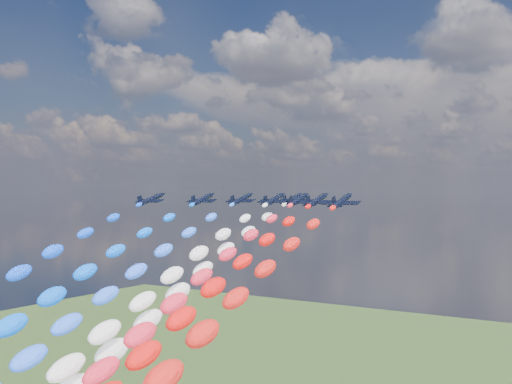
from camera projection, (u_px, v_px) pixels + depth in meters
The scene contains 12 objects.
jet_0 at pixel (151, 199), 168.29m from camera, with size 8.69×11.65×2.57m, color black, non-canonical shape.
jet_1 at pixel (203, 199), 169.69m from camera, with size 8.69×11.65×2.57m, color black, non-canonical shape.
jet_2 at pixel (241, 199), 170.91m from camera, with size 8.69×11.65×2.57m, color black, non-canonical shape.
trail_2 at pixel (49, 357), 115.26m from camera, with size 5.57×127.41×61.04m, color #2B61FF, non-canonical shape.
jet_3 at pixel (274, 199), 164.33m from camera, with size 8.69×11.65×2.57m, color black, non-canonical shape.
trail_3 at pixel (87, 367), 108.69m from camera, with size 5.57×127.41×61.04m, color white, non-canonical shape.
jet_4 at pixel (293, 199), 174.66m from camera, with size 8.69×11.65×2.57m, color black, non-canonical shape.
trail_4 at pixel (130, 352), 119.01m from camera, with size 5.57×127.41×61.04m, color silver, non-canonical shape.
jet_5 at pixel (299, 200), 162.22m from camera, with size 8.69×11.65×2.57m, color black, non-canonical shape.
trail_5 at pixel (121, 371), 106.58m from camera, with size 5.57×127.41×61.04m, color #EE233C, non-canonical shape.
jet_6 at pixel (317, 200), 148.11m from camera, with size 8.69×11.65×2.57m, color black, non-canonical shape.
jet_7 at pixel (342, 201), 136.60m from camera, with size 8.69×11.65×2.57m, color black, non-canonical shape.
Camera 1 is at (84.63, -131.05, 106.30)m, focal length 43.04 mm.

